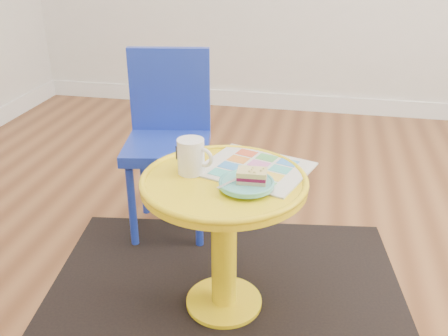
% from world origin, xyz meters
% --- Properties ---
extents(floor, '(4.00, 4.00, 0.00)m').
position_xyz_m(floor, '(0.00, 0.00, 0.00)').
color(floor, brown).
rests_on(floor, ground).
extents(room_walls, '(4.00, 4.00, 4.00)m').
position_xyz_m(room_walls, '(-0.99, 0.99, 0.06)').
color(room_walls, silver).
rests_on(room_walls, ground).
extents(rug, '(1.44, 1.27, 0.01)m').
position_xyz_m(rug, '(-0.12, -0.23, 0.00)').
color(rug, black).
rests_on(rug, ground).
extents(side_table, '(0.53, 0.53, 0.50)m').
position_xyz_m(side_table, '(-0.12, -0.23, 0.36)').
color(side_table, yellow).
rests_on(side_table, ground).
extents(chair, '(0.40, 0.40, 0.77)m').
position_xyz_m(chair, '(-0.46, 0.28, 0.45)').
color(chair, '#1A31AA').
rests_on(chair, ground).
extents(newspaper, '(0.41, 0.37, 0.01)m').
position_xyz_m(newspaper, '(-0.03, -0.13, 0.50)').
color(newspaper, silver).
rests_on(newspaper, side_table).
extents(mug, '(0.12, 0.09, 0.11)m').
position_xyz_m(mug, '(-0.23, -0.20, 0.56)').
color(mug, white).
rests_on(mug, side_table).
extents(plate, '(0.17, 0.17, 0.02)m').
position_xyz_m(plate, '(-0.04, -0.28, 0.52)').
color(plate, '#5ABFB5').
rests_on(plate, newspaper).
extents(cake_slice, '(0.09, 0.06, 0.04)m').
position_xyz_m(cake_slice, '(-0.02, -0.27, 0.54)').
color(cake_slice, '#D3BC8C').
rests_on(cake_slice, plate).
extents(fork, '(0.09, 0.13, 0.00)m').
position_xyz_m(fork, '(-0.07, -0.27, 0.53)').
color(fork, silver).
rests_on(fork, plate).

